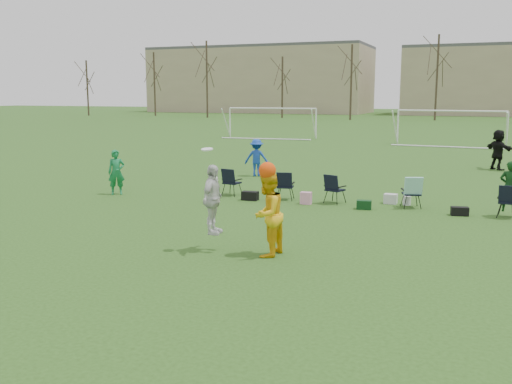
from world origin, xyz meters
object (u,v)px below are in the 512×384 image
at_px(fielder_green_near, 116,172).
at_px(goal_mid, 451,118).
at_px(fielder_black, 498,150).
at_px(goal_left, 272,114).
at_px(fielder_blue, 257,158).
at_px(center_contest, 250,208).

xyz_separation_m(fielder_green_near, goal_mid, (10.02, 25.27, 1.12)).
xyz_separation_m(fielder_black, goal_left, (-16.82, 14.95, 0.97)).
relative_size(fielder_blue, goal_left, 0.22).
xyz_separation_m(center_contest, goal_mid, (2.65, 30.70, 0.87)).
relative_size(fielder_blue, center_contest, 0.68).
height_order(center_contest, goal_mid, goal_mid).
bearing_deg(fielder_blue, fielder_green_near, 50.19).
distance_m(fielder_blue, fielder_black, 11.64).
height_order(fielder_green_near, goal_mid, goal_mid).
xyz_separation_m(fielder_blue, fielder_black, (9.87, 6.16, 0.14)).
bearing_deg(goal_mid, fielder_black, -73.71).
bearing_deg(goal_left, fielder_black, -46.63).
height_order(fielder_blue, goal_mid, goal_mid).
xyz_separation_m(fielder_black, center_contest, (-5.47, -17.74, 0.10)).
height_order(fielder_green_near, fielder_blue, fielder_blue).
xyz_separation_m(fielder_black, goal_mid, (-2.82, 12.95, 0.97)).
distance_m(fielder_green_near, goal_left, 27.58).
bearing_deg(fielder_black, center_contest, 121.95).
bearing_deg(fielder_green_near, fielder_black, 6.93).
distance_m(goal_left, goal_mid, 14.14).
distance_m(fielder_blue, goal_left, 22.25).
height_order(fielder_black, goal_mid, goal_mid).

